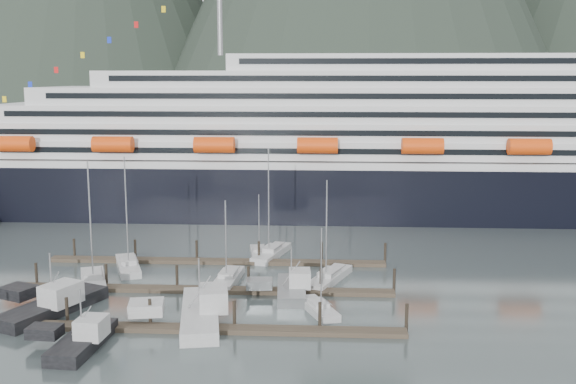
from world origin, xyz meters
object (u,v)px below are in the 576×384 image
object	(u,v)px
sailboat_d	(329,278)
trawler_a	(52,305)
sailboat_a	(93,281)
sailboat_e	(128,266)
sailboat_h	(318,309)
trawler_e	(290,288)
cruise_ship	(427,151)
sailboat_f	(259,254)
trawler_c	(198,312)
sailboat_c	(228,279)
trawler_b	(81,339)
sailboat_g	(271,254)

from	to	relation	value
sailboat_d	trawler_a	size ratio (longest dim) A/B	0.98
sailboat_a	sailboat_d	xyz separation A→B (m)	(30.06, 3.09, -0.04)
sailboat_e	sailboat_h	distance (m)	30.75
sailboat_a	trawler_e	xyz separation A→B (m)	(25.35, -2.78, 0.40)
sailboat_d	cruise_ship	bearing A→B (deg)	-0.67
sailboat_f	trawler_c	size ratio (longest dim) A/B	0.63
sailboat_a	sailboat_h	world-z (taller)	sailboat_a
sailboat_c	sailboat_e	distance (m)	15.54
cruise_ship	sailboat_d	size ratio (longest dim) A/B	15.11
sailboat_f	trawler_b	world-z (taller)	sailboat_f
sailboat_f	trawler_c	bearing A→B (deg)	162.61
sailboat_a	sailboat_g	world-z (taller)	sailboat_g
sailboat_e	trawler_c	distance (m)	23.35
trawler_a	trawler_b	distance (m)	11.74
trawler_b	trawler_c	bearing A→B (deg)	-47.31
trawler_c	trawler_e	bearing A→B (deg)	-56.22
trawler_a	sailboat_e	bearing A→B (deg)	12.45
sailboat_a	trawler_e	distance (m)	25.51
trawler_a	trawler_b	size ratio (longest dim) A/B	1.37
sailboat_h	sailboat_f	bearing A→B (deg)	-1.95
cruise_ship	sailboat_a	world-z (taller)	cruise_ship
cruise_ship	sailboat_d	bearing A→B (deg)	-112.08
sailboat_c	sailboat_g	size ratio (longest dim) A/B	0.69
cruise_ship	sailboat_g	xyz separation A→B (m)	(-27.47, -34.95, -11.60)
sailboat_a	sailboat_c	size ratio (longest dim) A/B	1.45
cruise_ship	sailboat_h	size ratio (longest dim) A/B	20.49
sailboat_c	sailboat_h	size ratio (longest dim) A/B	1.11
trawler_b	trawler_a	bearing A→B (deg)	39.90
sailboat_f	trawler_b	bearing A→B (deg)	149.12
trawler_e	sailboat_g	bearing A→B (deg)	8.34
sailboat_g	trawler_c	bearing A→B (deg)	-176.51
sailboat_a	sailboat_h	distance (m)	30.08
sailboat_f	sailboat_g	size ratio (longest dim) A/B	0.59
sailboat_c	sailboat_f	size ratio (longest dim) A/B	1.16
sailboat_d	trawler_b	distance (m)	33.50
cruise_ship	trawler_a	distance (m)	79.30
trawler_b	trawler_e	world-z (taller)	trawler_b
sailboat_f	trawler_e	size ratio (longest dim) A/B	0.94
sailboat_g	sailboat_h	size ratio (longest dim) A/B	1.62
trawler_b	sailboat_a	bearing A→B (deg)	20.20
sailboat_d	sailboat_h	size ratio (longest dim) A/B	1.36
sailboat_d	trawler_e	size ratio (longest dim) A/B	1.34
trawler_c	sailboat_g	bearing A→B (deg)	-22.26
sailboat_f	cruise_ship	bearing A→B (deg)	-49.14
trawler_b	trawler_c	size ratio (longest dim) A/B	0.67
sailboat_d	sailboat_h	bearing A→B (deg)	-164.65
sailboat_c	trawler_c	bearing A→B (deg)	179.16
sailboat_a	trawler_c	xyz separation A→B (m)	(15.82, -11.97, 0.50)
trawler_a	trawler_c	world-z (taller)	trawler_c
sailboat_f	sailboat_g	xyz separation A→B (m)	(1.86, -0.00, 0.06)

